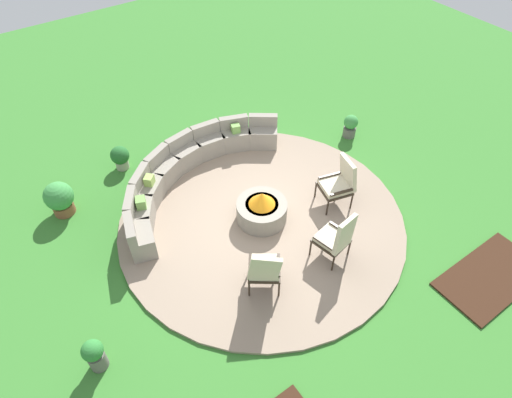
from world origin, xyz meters
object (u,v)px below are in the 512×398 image
Objects in this scene: curved_stone_bench at (188,169)px; potted_plant_0 at (350,126)px; lounge_chair_front_right at (337,238)px; potted_plant_3 at (95,355)px; lounge_chair_back_left at (340,182)px; potted_plant_2 at (120,157)px; lounge_chair_front_left at (264,269)px; fire_pit at (262,209)px; potted_plant_1 at (59,198)px.

curved_stone_bench is 7.53× the size of potted_plant_0.
lounge_chair_front_right is 4.39m from potted_plant_3.
lounge_chair_back_left reaches higher than potted_plant_2.
lounge_chair_front_right reaches higher than curved_stone_bench.
lounge_chair_front_right is (1.44, -0.20, 0.01)m from lounge_chair_front_left.
fire_pit is 0.91× the size of lounge_chair_back_left.
lounge_chair_front_left is 2.93m from potted_plant_3.
potted_plant_3 is (-2.16, -4.17, 0.04)m from potted_plant_2.
curved_stone_bench is at bearing 97.23° from lounge_chair_front_right.
lounge_chair_front_left reaches higher than potted_plant_3.
fire_pit reaches higher than potted_plant_2.
fire_pit is 1.34× the size of potted_plant_1.
potted_plant_2 is at bearing 21.81° from potted_plant_1.
potted_plant_3 is at bearing 161.30° from lounge_chair_front_right.
potted_plant_2 is (-2.18, 4.72, -0.32)m from lounge_chair_front_right.
potted_plant_1 is at bearing 72.36° from lounge_chair_back_left.
potted_plant_1 is (-6.62, 1.49, 0.10)m from potted_plant_0.
potted_plant_1 is at bearing 156.32° from lounge_chair_front_left.
potted_plant_1 is at bearing 120.78° from lounge_chair_front_right.
curved_stone_bench is 3.86× the size of lounge_chair_front_right.
lounge_chair_front_right is at bearing 28.00° from lounge_chair_front_left.
lounge_chair_back_left is at bearing 5.24° from potted_plant_3.
lounge_chair_back_left is (1.05, 1.05, -0.01)m from lounge_chair_front_right.
lounge_chair_front_right is at bearing -65.23° from potted_plant_2.
potted_plant_0 is 0.89× the size of potted_plant_3.
lounge_chair_front_right reaches higher than fire_pit.
lounge_chair_front_left is 1.93× the size of potted_plant_2.
fire_pit is 3.57m from potted_plant_2.
curved_stone_bench is 3.23m from lounge_chair_front_left.
potted_plant_3 is at bearing -138.13° from curved_stone_bench.
lounge_chair_back_left is 2.44m from potted_plant_0.
lounge_chair_back_left is 5.42m from potted_plant_3.
potted_plant_1 is 1.32× the size of potted_plant_2.
lounge_chair_front_left reaches higher than potted_plant_0.
potted_plant_1 reaches higher than potted_plant_2.
potted_plant_0 is at bearing -22.56° from potted_plant_2.
potted_plant_3 is (-5.39, -0.49, -0.27)m from lounge_chair_back_left.
lounge_chair_front_right reaches higher than potted_plant_2.
potted_plant_0 is at bearing -34.84° from lounge_chair_back_left.
lounge_chair_back_left is 5.67m from potted_plant_1.
lounge_chair_back_left is at bearing -32.63° from potted_plant_1.
potted_plant_1 reaches higher than potted_plant_3.
potted_plant_3 is (-3.82, -1.01, 0.03)m from fire_pit.
fire_pit is at bearing -38.42° from potted_plant_1.
potted_plant_2 is at bearing 128.15° from curved_stone_bench.
lounge_chair_front_right is 1.50× the size of potted_plant_1.
lounge_chair_back_left is at bearing -47.03° from curved_stone_bench.
lounge_chair_front_right is (1.15, -3.42, 0.26)m from curved_stone_bench.
potted_plant_2 is at bearing 117.75° from fire_pit.
lounge_chair_front_right reaches higher than potted_plant_1.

